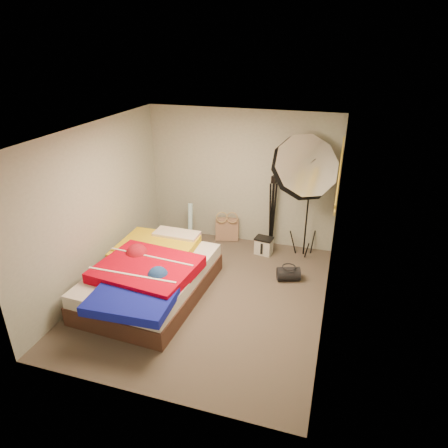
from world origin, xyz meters
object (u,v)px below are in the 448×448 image
at_px(wrapping_roll, 190,223).
at_px(photo_umbrella, 304,168).
at_px(bed, 151,277).
at_px(camera_case, 264,246).
at_px(tote_bag, 227,229).
at_px(duffel_bag, 288,274).
at_px(camera_tripod, 272,207).

xyz_separation_m(wrapping_roll, photo_umbrella, (2.05, -0.08, 1.29)).
bearing_deg(bed, camera_case, 52.31).
xyz_separation_m(camera_case, bed, (-1.37, -1.77, 0.17)).
bearing_deg(bed, tote_bag, 75.01).
relative_size(duffel_bag, camera_tripod, 0.26).
height_order(tote_bag, camera_tripod, camera_tripod).
bearing_deg(photo_umbrella, wrapping_roll, 177.71).
distance_m(tote_bag, duffel_bag, 1.76).
height_order(wrapping_roll, camera_case, wrapping_roll).
relative_size(wrapping_roll, bed, 0.32).
xyz_separation_m(camera_case, photo_umbrella, (0.59, -0.01, 1.53)).
relative_size(tote_bag, photo_umbrella, 0.19).
height_order(tote_bag, duffel_bag, tote_bag).
relative_size(camera_case, camera_tripod, 0.21).
height_order(bed, camera_tripod, camera_tripod).
xyz_separation_m(bed, photo_umbrella, (1.97, 1.76, 1.35)).
xyz_separation_m(wrapping_roll, camera_tripod, (1.52, 0.23, 0.42)).
bearing_deg(tote_bag, wrapping_roll, -169.50).
bearing_deg(tote_bag, photo_umbrella, -27.31).
height_order(wrapping_roll, duffel_bag, wrapping_roll).
relative_size(wrapping_roll, camera_case, 2.60).
bearing_deg(camera_case, tote_bag, 164.98).
xyz_separation_m(camera_case, camera_tripod, (0.07, 0.30, 0.65)).
xyz_separation_m(tote_bag, photo_umbrella, (1.40, -0.36, 1.45)).
xyz_separation_m(tote_bag, camera_case, (0.80, -0.35, -0.07)).
xyz_separation_m(tote_bag, bed, (-0.57, -2.13, 0.10)).
relative_size(wrapping_roll, photo_umbrella, 0.33).
bearing_deg(camera_tripod, wrapping_roll, -171.32).
bearing_deg(photo_umbrella, camera_tripod, 149.09).
xyz_separation_m(bed, camera_tripod, (1.44, 2.08, 0.48)).
distance_m(tote_bag, wrapping_roll, 0.73).
height_order(photo_umbrella, camera_tripod, photo_umbrella).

